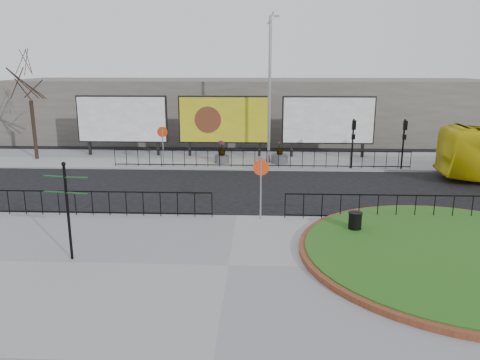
# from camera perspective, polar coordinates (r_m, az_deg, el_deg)

# --- Properties ---
(ground) EXTENTS (90.00, 90.00, 0.00)m
(ground) POSITION_cam_1_polar(r_m,az_deg,el_deg) (19.69, -0.41, -4.66)
(ground) COLOR black
(ground) RESTS_ON ground
(pavement_near) EXTENTS (30.00, 10.00, 0.12)m
(pavement_near) POSITION_cam_1_polar(r_m,az_deg,el_deg) (15.02, -1.40, -10.55)
(pavement_near) COLOR gray
(pavement_near) RESTS_ON ground
(pavement_far) EXTENTS (44.00, 6.00, 0.12)m
(pavement_far) POSITION_cam_1_polar(r_m,az_deg,el_deg) (31.27, 0.71, 2.48)
(pavement_far) COLOR gray
(pavement_far) RESTS_ON ground
(brick_edge) EXTENTS (10.40, 10.40, 0.18)m
(brick_edge) POSITION_cam_1_polar(r_m,az_deg,el_deg) (17.14, 25.02, -8.19)
(brick_edge) COLOR brown
(brick_edge) RESTS_ON pavement_near
(grass_lawn) EXTENTS (10.00, 10.00, 0.22)m
(grass_lawn) POSITION_cam_1_polar(r_m,az_deg,el_deg) (17.13, 25.03, -8.13)
(grass_lawn) COLOR #1C4F15
(grass_lawn) RESTS_ON pavement_near
(railing_near_left) EXTENTS (10.00, 0.10, 1.10)m
(railing_near_left) POSITION_cam_1_polar(r_m,az_deg,el_deg) (20.40, -17.57, -2.70)
(railing_near_left) COLOR black
(railing_near_left) RESTS_ON pavement_near
(railing_near_right) EXTENTS (9.00, 0.10, 1.10)m
(railing_near_right) POSITION_cam_1_polar(r_m,az_deg,el_deg) (19.96, 18.55, -3.14)
(railing_near_right) COLOR black
(railing_near_right) RESTS_ON pavement_near
(railing_far) EXTENTS (18.00, 0.10, 1.10)m
(railing_far) POSITION_cam_1_polar(r_m,az_deg,el_deg) (28.49, 2.55, 2.58)
(railing_far) COLOR black
(railing_far) RESTS_ON pavement_far
(speed_sign_far) EXTENTS (0.64, 0.07, 2.47)m
(speed_sign_far) POSITION_cam_1_polar(r_m,az_deg,el_deg) (28.99, -9.41, 5.11)
(speed_sign_far) COLOR gray
(speed_sign_far) RESTS_ON pavement_far
(speed_sign_near) EXTENTS (0.64, 0.07, 2.47)m
(speed_sign_near) POSITION_cam_1_polar(r_m,az_deg,el_deg) (18.75, 2.57, 0.47)
(speed_sign_near) COLOR gray
(speed_sign_near) RESTS_ON pavement_near
(billboard_left) EXTENTS (6.20, 0.31, 4.10)m
(billboard_left) POSITION_cam_1_polar(r_m,az_deg,el_deg) (33.19, -14.17, 7.17)
(billboard_left) COLOR black
(billboard_left) RESTS_ON pavement_far
(billboard_mid) EXTENTS (6.20, 0.31, 4.10)m
(billboard_mid) POSITION_cam_1_polar(r_m,az_deg,el_deg) (31.91, -1.94, 7.33)
(billboard_mid) COLOR black
(billboard_mid) RESTS_ON pavement_far
(billboard_right) EXTENTS (6.20, 0.31, 4.10)m
(billboard_right) POSITION_cam_1_polar(r_m,az_deg,el_deg) (32.14, 10.70, 7.14)
(billboard_right) COLOR black
(billboard_right) RESTS_ON pavement_far
(lamp_post) EXTENTS (0.74, 0.18, 9.23)m
(lamp_post) POSITION_cam_1_polar(r_m,az_deg,el_deg) (29.67, 3.64, 11.12)
(lamp_post) COLOR gray
(lamp_post) RESTS_ON pavement_far
(signal_pole_a) EXTENTS (0.22, 0.26, 3.00)m
(signal_pole_a) POSITION_cam_1_polar(r_m,az_deg,el_deg) (28.82, 13.63, 5.22)
(signal_pole_a) COLOR black
(signal_pole_a) RESTS_ON pavement_far
(signal_pole_b) EXTENTS (0.22, 0.26, 3.00)m
(signal_pole_b) POSITION_cam_1_polar(r_m,az_deg,el_deg) (29.54, 19.37, 5.03)
(signal_pole_b) COLOR black
(signal_pole_b) RESTS_ON pavement_far
(tree_left) EXTENTS (2.00, 2.00, 7.00)m
(tree_left) POSITION_cam_1_polar(r_m,az_deg,el_deg) (33.74, -24.07, 8.24)
(tree_left) COLOR #2D2119
(tree_left) RESTS_ON pavement_far
(building_backdrop) EXTENTS (40.00, 10.00, 5.00)m
(building_backdrop) POSITION_cam_1_polar(r_m,az_deg,el_deg) (40.82, 1.17, 8.65)
(building_backdrop) COLOR slate
(building_backdrop) RESTS_ON ground
(fingerpost_sign) EXTENTS (1.51, 0.46, 3.23)m
(fingerpost_sign) POSITION_cam_1_polar(r_m,az_deg,el_deg) (15.76, -20.34, -2.47)
(fingerpost_sign) COLOR black
(fingerpost_sign) RESTS_ON pavement_near
(litter_bin) EXTENTS (0.52, 0.52, 0.86)m
(litter_bin) POSITION_cam_1_polar(r_m,az_deg,el_deg) (17.91, 13.83, -5.14)
(litter_bin) COLOR black
(litter_bin) RESTS_ON pavement_near
(planter_a) EXTENTS (0.93, 0.93, 1.43)m
(planter_a) POSITION_cam_1_polar(r_m,az_deg,el_deg) (29.98, -2.24, 3.10)
(planter_a) COLOR #4C4C4F
(planter_a) RESTS_ON pavement_far
(planter_c) EXTENTS (1.07, 1.07, 1.42)m
(planter_c) POSITION_cam_1_polar(r_m,az_deg,el_deg) (29.96, 4.85, 2.92)
(planter_c) COLOR #4C4C4F
(planter_c) RESTS_ON pavement_far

